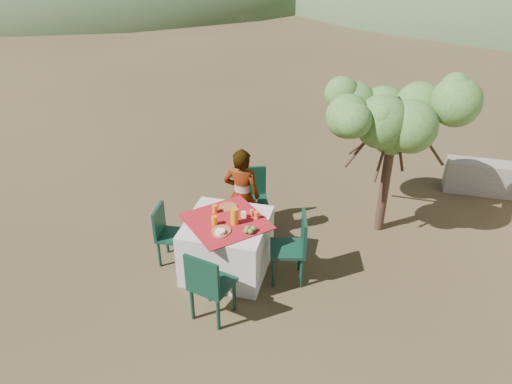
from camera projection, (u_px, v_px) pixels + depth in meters
The scene contains 19 objects.
ground at pixel (267, 298), 6.15m from camera, with size 160.00×160.00×0.00m, color #3E2D1C.
table at pixel (227, 245), 6.46m from camera, with size 1.30×1.30×0.76m.
chair_far at pixel (252, 195), 7.28m from camera, with size 0.55×0.55×0.93m.
chair_near at pixel (208, 284), 5.59m from camera, with size 0.53×0.53×0.94m.
chair_left at pixel (167, 232), 6.58m from camera, with size 0.41×0.41×0.83m.
chair_right at pixel (294, 245), 6.23m from camera, with size 0.52×0.52×0.94m.
person at pixel (242, 196), 6.91m from camera, with size 0.52×0.34×1.41m, color #8C6651.
shrub_tree at pixel (399, 124), 6.67m from camera, with size 1.78×1.75×2.09m.
plate_far at pixel (228, 207), 6.54m from camera, with size 0.24×0.24×0.01m, color brown.
plate_near at pixel (221, 231), 6.07m from camera, with size 0.24×0.24×0.01m, color brown.
glass_far at pixel (215, 209), 6.41m from camera, with size 0.07×0.07×0.11m, color orange.
glass_near at pixel (214, 220), 6.16m from camera, with size 0.07×0.07×0.12m, color orange.
juice_pitcher at pixel (234, 216), 6.16m from camera, with size 0.10×0.10×0.21m, color orange.
bowl_plate at pixel (220, 234), 6.01m from camera, with size 0.19×0.19×0.01m, color brown.
white_bowl at pixel (220, 232), 6.00m from camera, with size 0.12×0.12×0.04m, color white.
jar_left at pixel (257, 215), 6.29m from camera, with size 0.06×0.06×0.10m, color orange.
jar_right at pixel (252, 213), 6.35m from camera, with size 0.05×0.05×0.08m, color orange.
napkin_holder at pixel (244, 214), 6.32m from camera, with size 0.07×0.04×0.08m, color white.
fruit_cluster at pixel (250, 230), 6.03m from camera, with size 0.15×0.13×0.07m.
Camera 1 is at (1.00, -4.54, 4.25)m, focal length 35.00 mm.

